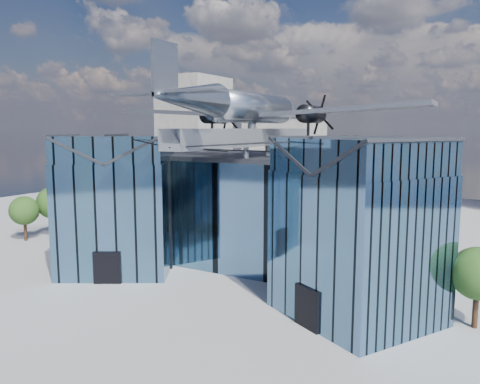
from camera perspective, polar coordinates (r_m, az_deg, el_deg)
The scene contains 6 objects.
ground_plane at distance 37.83m, azimuth -1.53°, elevation -11.23°, with size 120.00×120.00×0.00m, color gray.
museum at distance 41.41m, azimuth 2.62°, elevation -1.66°, with size 32.88×24.50×17.60m.
bg_towers at distance 82.88m, azimuth 17.85°, elevation 5.79°, with size 77.00×24.50×26.00m.
tree_plaza_w at distance 56.49m, azimuth -24.82°, elevation -2.09°, with size 4.19×4.19×4.96m.
tree_plaza_e at distance 32.56m, azimuth 27.01°, elevation -8.87°, with size 3.83×3.83×5.12m.
tree_side_w at distance 57.42m, azimuth -21.83°, elevation -1.23°, with size 3.73×3.73×5.76m.
Camera 1 is at (18.57, -30.57, 12.30)m, focal length 35.00 mm.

